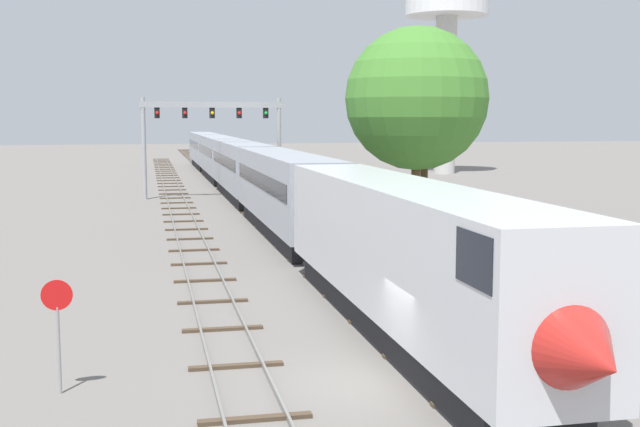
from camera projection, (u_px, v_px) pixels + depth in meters
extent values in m
plane|color=slate|center=(379.00, 382.00, 20.88)|extent=(400.00, 400.00, 0.00)
cube|color=slate|center=(221.00, 187.00, 79.40)|extent=(0.07, 200.00, 0.16)
cube|color=slate|center=(235.00, 187.00, 79.70)|extent=(0.07, 200.00, 0.16)
cube|color=#473828|center=(483.00, 401.00, 19.35)|extent=(2.60, 0.24, 0.10)
cube|color=#473828|center=(426.00, 354.00, 23.24)|extent=(2.60, 0.24, 0.10)
cube|color=#473828|center=(386.00, 320.00, 27.12)|extent=(2.60, 0.24, 0.10)
cube|color=#473828|center=(356.00, 295.00, 31.00)|extent=(2.60, 0.24, 0.10)
cube|color=#473828|center=(333.00, 275.00, 34.89)|extent=(2.60, 0.24, 0.10)
cube|color=#473828|center=(314.00, 259.00, 38.77)|extent=(2.60, 0.24, 0.10)
cube|color=#473828|center=(299.00, 247.00, 42.66)|extent=(2.60, 0.24, 0.10)
cube|color=#473828|center=(286.00, 236.00, 46.54)|extent=(2.60, 0.24, 0.10)
cube|color=#473828|center=(275.00, 227.00, 50.42)|extent=(2.60, 0.24, 0.10)
cube|color=#473828|center=(266.00, 219.00, 54.31)|extent=(2.60, 0.24, 0.10)
cube|color=#473828|center=(258.00, 212.00, 58.19)|extent=(2.60, 0.24, 0.10)
cube|color=#473828|center=(251.00, 207.00, 62.08)|extent=(2.60, 0.24, 0.10)
cube|color=#473828|center=(245.00, 201.00, 65.96)|extent=(2.60, 0.24, 0.10)
cube|color=#473828|center=(239.00, 197.00, 69.84)|extent=(2.60, 0.24, 0.10)
cube|color=#473828|center=(235.00, 193.00, 73.73)|extent=(2.60, 0.24, 0.10)
cube|color=#473828|center=(230.00, 189.00, 77.61)|extent=(2.60, 0.24, 0.10)
cube|color=#473828|center=(226.00, 186.00, 81.50)|extent=(2.60, 0.24, 0.10)
cube|color=#473828|center=(223.00, 182.00, 85.38)|extent=(2.60, 0.24, 0.10)
cube|color=#473828|center=(219.00, 180.00, 89.26)|extent=(2.60, 0.24, 0.10)
cube|color=#473828|center=(216.00, 177.00, 93.15)|extent=(2.60, 0.24, 0.10)
cube|color=#473828|center=(213.00, 175.00, 97.03)|extent=(2.60, 0.24, 0.10)
cube|color=#473828|center=(211.00, 173.00, 100.92)|extent=(2.60, 0.24, 0.10)
cube|color=#473828|center=(208.00, 171.00, 104.80)|extent=(2.60, 0.24, 0.10)
cube|color=#473828|center=(206.00, 169.00, 108.68)|extent=(2.60, 0.24, 0.10)
cube|color=#473828|center=(204.00, 167.00, 112.57)|extent=(2.60, 0.24, 0.10)
cube|color=#473828|center=(202.00, 165.00, 116.45)|extent=(2.60, 0.24, 0.10)
cube|color=#473828|center=(200.00, 164.00, 120.34)|extent=(2.60, 0.24, 0.10)
cube|color=#473828|center=(199.00, 162.00, 124.22)|extent=(2.60, 0.24, 0.10)
cube|color=#473828|center=(197.00, 161.00, 128.10)|extent=(2.60, 0.24, 0.10)
cube|color=#473828|center=(196.00, 160.00, 131.99)|extent=(2.60, 0.24, 0.10)
cube|color=#473828|center=(194.00, 159.00, 135.87)|extent=(2.60, 0.24, 0.10)
cube|color=#473828|center=(193.00, 158.00, 139.76)|extent=(2.60, 0.24, 0.10)
cube|color=#473828|center=(192.00, 156.00, 143.64)|extent=(2.60, 0.24, 0.10)
cube|color=#473828|center=(190.00, 155.00, 147.52)|extent=(2.60, 0.24, 0.10)
cube|color=#473828|center=(189.00, 155.00, 151.41)|extent=(2.60, 0.24, 0.10)
cube|color=#473828|center=(188.00, 154.00, 155.29)|extent=(2.60, 0.24, 0.10)
cube|color=#473828|center=(187.00, 153.00, 159.18)|extent=(2.60, 0.24, 0.10)
cube|color=#473828|center=(186.00, 152.00, 163.06)|extent=(2.60, 0.24, 0.10)
cube|color=#473828|center=(185.00, 151.00, 166.94)|extent=(2.60, 0.24, 0.10)
cube|color=#473828|center=(184.00, 150.00, 170.83)|extent=(2.60, 0.24, 0.10)
cube|color=#473828|center=(184.00, 150.00, 174.71)|extent=(2.60, 0.24, 0.10)
cube|color=slate|center=(170.00, 211.00, 58.84)|extent=(0.07, 160.00, 0.16)
cube|color=slate|center=(190.00, 210.00, 59.14)|extent=(0.07, 160.00, 0.16)
cube|color=#473828|center=(255.00, 419.00, 18.21)|extent=(2.60, 0.24, 0.10)
cube|color=#473828|center=(236.00, 366.00, 22.09)|extent=(2.60, 0.24, 0.10)
cube|color=#473828|center=(223.00, 329.00, 25.97)|extent=(2.60, 0.24, 0.10)
cube|color=#473828|center=(213.00, 302.00, 29.86)|extent=(2.60, 0.24, 0.10)
cube|color=#473828|center=(205.00, 281.00, 33.74)|extent=(2.60, 0.24, 0.10)
cube|color=#473828|center=(199.00, 264.00, 37.63)|extent=(2.60, 0.24, 0.10)
cube|color=#473828|center=(194.00, 250.00, 41.51)|extent=(2.60, 0.24, 0.10)
cube|color=#473828|center=(190.00, 239.00, 45.39)|extent=(2.60, 0.24, 0.10)
cube|color=#473828|center=(187.00, 229.00, 49.28)|extent=(2.60, 0.24, 0.10)
cube|color=#473828|center=(184.00, 221.00, 53.16)|extent=(2.60, 0.24, 0.10)
cube|color=#473828|center=(181.00, 214.00, 57.05)|extent=(2.60, 0.24, 0.10)
cube|color=#473828|center=(179.00, 208.00, 60.93)|extent=(2.60, 0.24, 0.10)
cube|color=#473828|center=(177.00, 203.00, 64.81)|extent=(2.60, 0.24, 0.10)
cube|color=#473828|center=(175.00, 198.00, 68.70)|extent=(2.60, 0.24, 0.10)
cube|color=#473828|center=(174.00, 194.00, 72.58)|extent=(2.60, 0.24, 0.10)
cube|color=#473828|center=(172.00, 190.00, 76.47)|extent=(2.60, 0.24, 0.10)
cube|color=#473828|center=(171.00, 186.00, 80.35)|extent=(2.60, 0.24, 0.10)
cube|color=#473828|center=(170.00, 183.00, 84.23)|extent=(2.60, 0.24, 0.10)
cube|color=#473828|center=(169.00, 180.00, 88.12)|extent=(2.60, 0.24, 0.10)
cube|color=#473828|center=(168.00, 178.00, 92.00)|extent=(2.60, 0.24, 0.10)
cube|color=#473828|center=(167.00, 175.00, 95.89)|extent=(2.60, 0.24, 0.10)
cube|color=#473828|center=(166.00, 173.00, 99.77)|extent=(2.60, 0.24, 0.10)
cube|color=#473828|center=(165.00, 171.00, 103.65)|extent=(2.60, 0.24, 0.10)
cube|color=#473828|center=(165.00, 169.00, 107.54)|extent=(2.60, 0.24, 0.10)
cube|color=#473828|center=(164.00, 167.00, 111.42)|extent=(2.60, 0.24, 0.10)
cube|color=#473828|center=(163.00, 166.00, 115.31)|extent=(2.60, 0.24, 0.10)
cube|color=#473828|center=(163.00, 164.00, 119.19)|extent=(2.60, 0.24, 0.10)
cube|color=#473828|center=(162.00, 163.00, 123.07)|extent=(2.60, 0.24, 0.10)
cube|color=#473828|center=(162.00, 161.00, 126.96)|extent=(2.60, 0.24, 0.10)
cube|color=#473828|center=(161.00, 160.00, 130.84)|extent=(2.60, 0.24, 0.10)
cube|color=#473828|center=(161.00, 159.00, 134.73)|extent=(2.60, 0.24, 0.10)
cube|color=silver|center=(401.00, 243.00, 25.35)|extent=(3.00, 21.05, 3.80)
cone|color=#B2231E|center=(577.00, 351.00, 14.99)|extent=(2.88, 2.60, 2.88)
cube|color=black|center=(544.00, 257.00, 16.16)|extent=(3.04, 1.80, 1.10)
cube|color=black|center=(400.00, 318.00, 25.64)|extent=(2.52, 18.95, 1.00)
cube|color=#9EA3AD|center=(284.00, 186.00, 46.77)|extent=(3.00, 21.05, 3.80)
cube|color=black|center=(284.00, 179.00, 46.72)|extent=(3.04, 19.37, 0.90)
cube|color=black|center=(284.00, 227.00, 47.05)|extent=(2.52, 18.95, 1.00)
cube|color=#9EA3AD|center=(241.00, 165.00, 68.18)|extent=(3.00, 21.05, 3.80)
cube|color=black|center=(241.00, 160.00, 68.14)|extent=(3.04, 19.37, 0.90)
cube|color=black|center=(241.00, 193.00, 68.46)|extent=(2.52, 18.95, 1.00)
cube|color=#9EA3AD|center=(218.00, 154.00, 89.60)|extent=(3.00, 21.05, 3.80)
cube|color=black|center=(218.00, 150.00, 89.55)|extent=(3.04, 19.37, 0.90)
cube|color=black|center=(219.00, 175.00, 89.88)|extent=(2.52, 18.95, 1.00)
cube|color=#9EA3AD|center=(204.00, 147.00, 111.01)|extent=(3.00, 21.05, 3.80)
cube|color=black|center=(204.00, 144.00, 110.96)|extent=(3.04, 19.37, 0.90)
cube|color=black|center=(205.00, 164.00, 111.29)|extent=(2.52, 18.95, 1.00)
cylinder|color=#999BA0|center=(144.00, 149.00, 67.62)|extent=(0.36, 0.36, 8.56)
cylinder|color=#999BA0|center=(279.00, 148.00, 70.01)|extent=(0.36, 0.36, 8.56)
cube|color=#999BA0|center=(212.00, 105.00, 68.38)|extent=(12.10, 0.36, 0.50)
cube|color=black|center=(157.00, 113.00, 67.55)|extent=(0.44, 0.32, 0.90)
sphere|color=red|center=(157.00, 113.00, 67.37)|extent=(0.28, 0.28, 0.28)
cube|color=black|center=(185.00, 113.00, 68.03)|extent=(0.44, 0.32, 0.90)
sphere|color=red|center=(185.00, 113.00, 67.85)|extent=(0.28, 0.28, 0.28)
cube|color=black|center=(212.00, 113.00, 68.51)|extent=(0.44, 0.32, 0.90)
sphere|color=yellow|center=(212.00, 113.00, 68.33)|extent=(0.28, 0.28, 0.28)
cube|color=black|center=(239.00, 113.00, 68.99)|extent=(0.44, 0.32, 0.90)
sphere|color=red|center=(239.00, 113.00, 68.81)|extent=(0.28, 0.28, 0.28)
cube|color=black|center=(266.00, 113.00, 69.47)|extent=(0.44, 0.32, 0.90)
sphere|color=green|center=(266.00, 113.00, 69.29)|extent=(0.28, 0.28, 0.28)
cylinder|color=beige|center=(445.00, 95.00, 99.03)|extent=(2.60, 2.60, 19.22)
cylinder|color=gray|center=(59.00, 350.00, 19.91)|extent=(0.08, 0.08, 2.20)
cylinder|color=red|center=(57.00, 295.00, 19.72)|extent=(0.76, 0.03, 0.76)
cylinder|color=brown|center=(424.00, 183.00, 59.81)|extent=(0.56, 0.56, 4.07)
sphere|color=#387A33|center=(425.00, 128.00, 59.33)|extent=(5.90, 5.90, 5.90)
cylinder|color=brown|center=(415.00, 188.00, 50.85)|extent=(0.56, 0.56, 4.91)
sphere|color=#427F2D|center=(417.00, 98.00, 50.19)|extent=(8.95, 8.95, 8.95)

